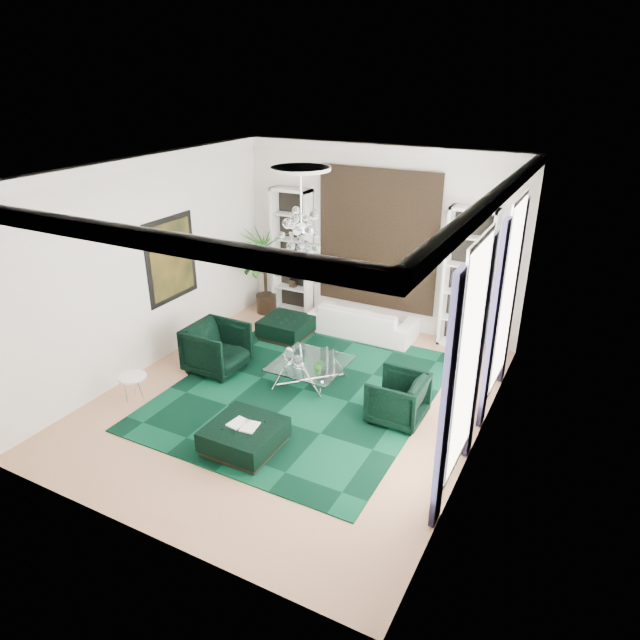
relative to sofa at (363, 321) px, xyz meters
The scene contains 30 objects.
floor 2.87m from the sofa, 90.00° to the right, with size 6.00×7.00×0.02m, color tan.
ceiling 4.51m from the sofa, 90.00° to the right, with size 6.00×7.00×0.02m, color white.
wall_back 1.71m from the sofa, 90.00° to the left, with size 6.00×0.02×3.80m, color silver.
wall_front 6.55m from the sofa, 90.00° to the right, with size 6.00×0.02×3.80m, color silver.
wall_left 4.44m from the sofa, 136.56° to the right, with size 0.02×7.00×3.80m, color silver.
wall_right 4.44m from the sofa, 43.44° to the right, with size 0.02×7.00×3.80m, color silver.
crown_molding 4.42m from the sofa, 90.00° to the right, with size 6.00×7.00×0.18m, color white, non-canonical shape.
ceiling_medallion 4.29m from the sofa, 90.00° to the right, with size 0.90×0.90×0.05m, color white.
tapestry 1.69m from the sofa, 90.00° to the left, with size 2.50×0.06×2.80m, color black.
shelving_left 2.28m from the sofa, 166.73° to the left, with size 0.90×0.38×2.80m, color white, non-canonical shape.
shelving_right 2.28m from the sofa, 13.27° to the left, with size 0.90×0.38×2.80m, color white, non-canonical shape.
painting 4.03m from the sofa, 142.85° to the right, with size 0.04×1.30×1.60m, color black.
window_near 5.05m from the sofa, 51.43° to the right, with size 0.03×1.10×2.90m, color white.
curtain_near_a 5.57m from the sofa, 56.88° to the right, with size 0.07×0.30×3.25m, color black.
curtain_near_b 4.40m from the sofa, 45.15° to the right, with size 0.07×0.30×3.25m, color black.
window_far 3.64m from the sofa, 24.30° to the right, with size 0.03×1.10×2.90m, color white.
curtain_far_a 3.88m from the sofa, 35.78° to the right, with size 0.07×0.30×3.25m, color black.
curtain_far_b 3.29m from the sofa, 10.92° to the right, with size 0.07×0.30×3.25m, color black.
rug 2.57m from the sofa, 90.00° to the right, with size 4.20×5.00×0.02m, color black.
sofa is the anchor object (origin of this frame).
armchair_left 3.18m from the sofa, 123.44° to the right, with size 0.96×0.99×0.90m, color black.
armchair_right 3.18m from the sofa, 56.56° to the right, with size 0.83×0.85×0.78m, color black.
coffee_table 2.30m from the sofa, 90.00° to the right, with size 1.22×1.22×0.42m, color white, non-canonical shape.
ottoman_side 1.60m from the sofa, 147.80° to the right, with size 0.94×0.94×0.42m, color black.
ottoman_front 4.40m from the sofa, 89.35° to the right, with size 1.01×1.01×0.40m, color black.
book 4.40m from the sofa, 89.35° to the right, with size 0.44×0.29×0.03m, color white.
side_table 4.77m from the sofa, 119.52° to the right, with size 0.47×0.47×0.45m, color white.
palm 2.62m from the sofa, behind, with size 1.57×1.57×2.51m, color #206018, non-canonical shape.
chandelier 3.59m from the sofa, 90.00° to the right, with size 0.86×0.86×0.77m, color white, non-canonical shape.
table_plant 2.58m from the sofa, 83.19° to the right, with size 0.15×0.12×0.27m, color #206018.
Camera 1 is at (4.23, -7.15, 5.12)m, focal length 32.00 mm.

